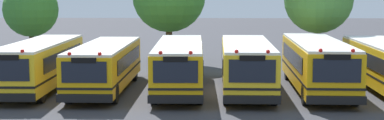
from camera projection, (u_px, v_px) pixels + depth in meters
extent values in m
plane|color=#38383D|center=(213.00, 91.00, 29.99)|extent=(160.00, 160.00, 0.00)
cube|color=yellow|center=(40.00, 64.00, 30.17)|extent=(2.49, 10.22, 2.04)
cube|color=white|center=(39.00, 43.00, 30.04)|extent=(2.44, 10.01, 0.12)
cube|color=black|center=(8.00, 98.00, 25.14)|extent=(2.44, 0.18, 0.36)
cube|color=black|center=(7.00, 70.00, 25.05)|extent=(1.96, 0.08, 0.98)
cube|color=black|center=(64.00, 57.00, 30.41)|extent=(0.12, 7.95, 0.73)
cube|color=black|center=(19.00, 57.00, 30.45)|extent=(0.12, 7.95, 0.73)
cube|color=black|center=(40.00, 71.00, 30.22)|extent=(2.51, 10.32, 0.10)
sphere|color=red|center=(22.00, 51.00, 25.11)|extent=(0.18, 0.18, 0.18)
cube|color=black|center=(6.00, 58.00, 24.97)|extent=(1.08, 0.09, 0.24)
cylinder|color=black|center=(41.00, 92.00, 26.59)|extent=(0.29, 1.00, 1.00)
cylinder|color=black|center=(74.00, 71.00, 33.53)|extent=(0.29, 1.00, 1.00)
cylinder|color=black|center=(38.00, 71.00, 33.57)|extent=(0.29, 1.00, 1.00)
cube|color=#EAA80C|center=(106.00, 65.00, 29.96)|extent=(2.45, 10.12, 1.93)
cube|color=white|center=(105.00, 46.00, 29.84)|extent=(2.40, 9.92, 0.12)
cube|color=black|center=(84.00, 98.00, 24.97)|extent=(2.46, 0.17, 0.36)
cube|color=black|center=(84.00, 72.00, 24.88)|extent=(1.97, 0.07, 0.93)
cube|color=black|center=(130.00, 59.00, 30.18)|extent=(0.07, 7.89, 0.70)
cube|color=black|center=(83.00, 58.00, 30.26)|extent=(0.07, 7.89, 0.70)
cube|color=black|center=(106.00, 73.00, 30.01)|extent=(2.47, 10.23, 0.10)
sphere|color=red|center=(100.00, 54.00, 24.94)|extent=(0.18, 0.18, 0.18)
sphere|color=red|center=(69.00, 54.00, 24.98)|extent=(0.18, 0.18, 0.18)
cube|color=black|center=(84.00, 60.00, 24.81)|extent=(1.08, 0.08, 0.24)
cylinder|color=black|center=(114.00, 93.00, 26.40)|extent=(0.28, 1.00, 1.00)
cylinder|color=black|center=(68.00, 93.00, 26.46)|extent=(0.28, 1.00, 1.00)
cylinder|color=black|center=(134.00, 72.00, 33.26)|extent=(0.28, 1.00, 1.00)
cylinder|color=black|center=(98.00, 72.00, 33.33)|extent=(0.28, 1.00, 1.00)
cube|color=#EAA80C|center=(179.00, 64.00, 30.02)|extent=(2.56, 10.72, 2.01)
cube|color=white|center=(179.00, 44.00, 29.90)|extent=(2.51, 10.51, 0.12)
cube|color=black|center=(176.00, 99.00, 24.75)|extent=(2.41, 0.21, 0.36)
cube|color=black|center=(175.00, 72.00, 24.66)|extent=(1.94, 0.10, 0.96)
cube|color=black|center=(202.00, 58.00, 30.27)|extent=(0.20, 8.33, 0.72)
cube|color=black|center=(157.00, 57.00, 30.30)|extent=(0.20, 8.33, 0.72)
cube|color=black|center=(179.00, 72.00, 30.07)|extent=(2.59, 10.83, 0.10)
sphere|color=red|center=(191.00, 53.00, 24.73)|extent=(0.18, 0.18, 0.18)
sphere|color=red|center=(160.00, 53.00, 24.74)|extent=(0.18, 0.18, 0.18)
cube|color=black|center=(175.00, 59.00, 24.59)|extent=(1.06, 0.10, 0.24)
cylinder|color=black|center=(200.00, 94.00, 26.21)|extent=(0.30, 1.01, 1.00)
cylinder|color=black|center=(154.00, 94.00, 26.23)|extent=(0.30, 1.01, 1.00)
cylinder|color=black|center=(199.00, 71.00, 33.63)|extent=(0.30, 1.01, 1.00)
cylinder|color=black|center=(164.00, 71.00, 33.65)|extent=(0.30, 1.01, 1.00)
cube|color=yellow|center=(247.00, 65.00, 29.60)|extent=(2.62, 10.06, 2.07)
cube|color=white|center=(247.00, 44.00, 29.47)|extent=(2.57, 9.85, 0.12)
cube|color=black|center=(252.00, 100.00, 24.67)|extent=(2.49, 0.21, 0.36)
cube|color=black|center=(252.00, 71.00, 24.57)|extent=(2.00, 0.10, 0.99)
cube|color=black|center=(270.00, 58.00, 29.80)|extent=(0.18, 7.81, 0.74)
cube|color=black|center=(222.00, 58.00, 29.91)|extent=(0.18, 7.81, 0.74)
cube|color=black|center=(246.00, 73.00, 29.65)|extent=(2.65, 10.16, 0.10)
sphere|color=red|center=(268.00, 52.00, 24.61)|extent=(0.18, 0.18, 0.18)
sphere|color=red|center=(237.00, 52.00, 24.67)|extent=(0.18, 0.18, 0.18)
cube|color=black|center=(252.00, 58.00, 24.49)|extent=(1.10, 0.10, 0.24)
cylinder|color=black|center=(274.00, 94.00, 26.08)|extent=(0.30, 1.00, 1.00)
cylinder|color=black|center=(226.00, 94.00, 26.18)|extent=(0.30, 1.00, 1.00)
cylinder|color=black|center=(263.00, 73.00, 32.83)|extent=(0.30, 1.00, 1.00)
cylinder|color=black|center=(225.00, 73.00, 32.93)|extent=(0.30, 1.00, 1.00)
cube|color=#EAA80C|center=(317.00, 64.00, 29.86)|extent=(2.80, 10.88, 2.13)
cube|color=white|center=(317.00, 42.00, 29.73)|extent=(2.75, 10.66, 0.12)
cube|color=black|center=(336.00, 100.00, 24.54)|extent=(2.54, 0.24, 0.36)
cube|color=black|center=(337.00, 71.00, 24.44)|extent=(2.04, 0.12, 1.02)
cube|color=black|center=(340.00, 57.00, 30.05)|extent=(0.29, 8.43, 0.77)
cube|color=black|center=(292.00, 56.00, 30.19)|extent=(0.29, 8.43, 0.77)
cube|color=black|center=(316.00, 72.00, 29.91)|extent=(2.83, 10.99, 0.10)
sphere|color=red|center=(353.00, 51.00, 24.47)|extent=(0.18, 0.18, 0.18)
sphere|color=red|center=(321.00, 50.00, 24.55)|extent=(0.18, 0.18, 0.18)
cube|color=black|center=(337.00, 57.00, 24.36)|extent=(1.12, 0.11, 0.24)
cylinder|color=black|center=(355.00, 95.00, 25.94)|extent=(0.31, 1.01, 1.00)
cylinder|color=black|center=(305.00, 94.00, 26.06)|extent=(0.31, 1.01, 1.00)
cylinder|color=black|center=(326.00, 71.00, 33.48)|extent=(0.31, 1.01, 1.00)
cylinder|color=black|center=(288.00, 71.00, 33.61)|extent=(0.31, 1.01, 1.00)
cube|color=black|center=(363.00, 58.00, 30.11)|extent=(0.19, 8.73, 0.71)
cylinder|color=black|center=(351.00, 71.00, 33.71)|extent=(0.30, 1.00, 1.00)
cylinder|color=#4C3823|center=(32.00, 48.00, 40.12)|extent=(0.34, 0.34, 2.47)
sphere|color=#387A2D|center=(31.00, 9.00, 39.81)|extent=(3.79, 3.79, 3.79)
sphere|color=#387A2D|center=(29.00, 6.00, 39.38)|extent=(2.47, 2.47, 2.47)
cylinder|color=#4C3823|center=(169.00, 44.00, 40.68)|extent=(0.46, 0.46, 2.91)
cylinder|color=#4C3823|center=(317.00, 47.00, 38.19)|extent=(0.46, 0.46, 2.94)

